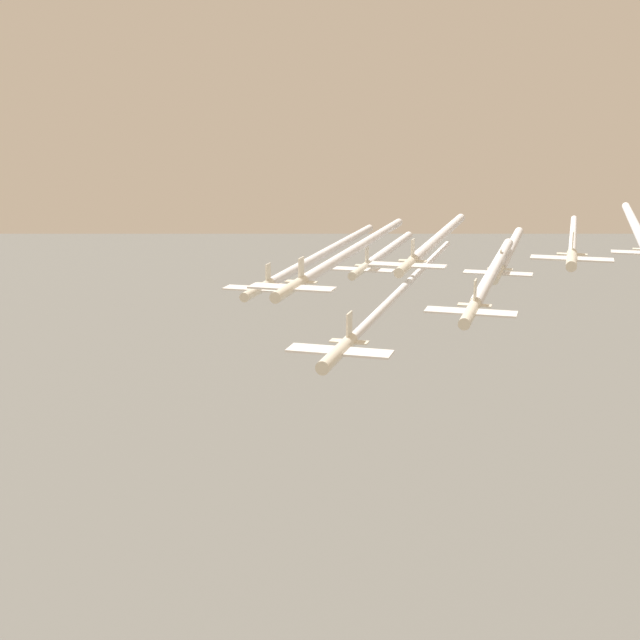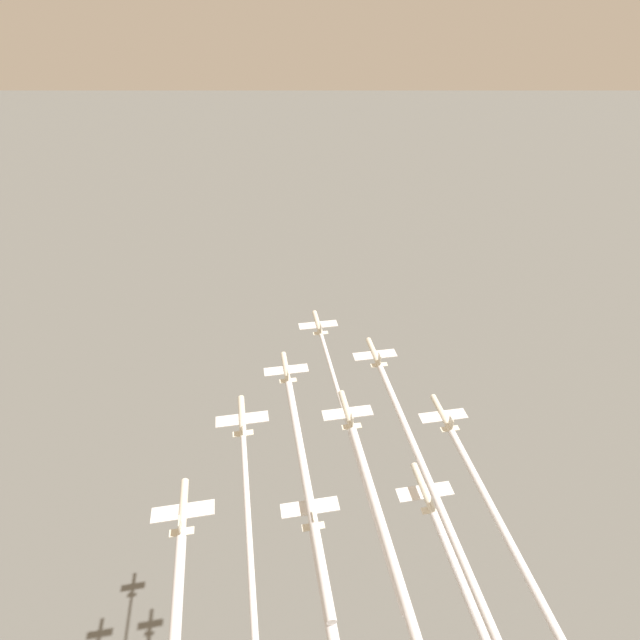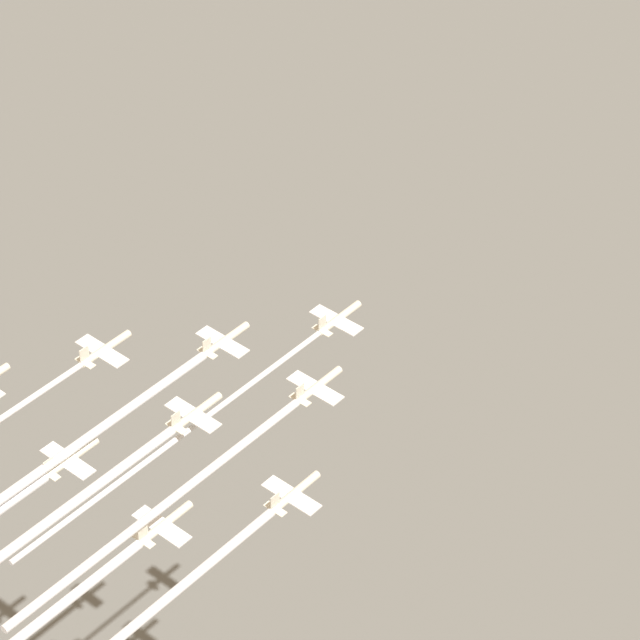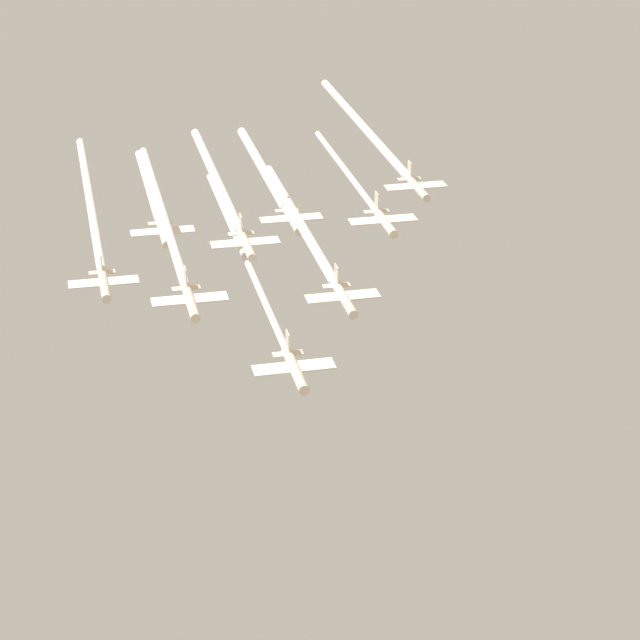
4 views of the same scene
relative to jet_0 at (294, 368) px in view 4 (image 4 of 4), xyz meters
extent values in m
cylinder|color=silver|center=(-0.19, -0.29, -0.04)|extent=(5.52, 7.84, 1.05)
cube|color=white|center=(0.12, 0.19, -0.04)|extent=(8.03, 6.26, 0.17)
cube|color=silver|center=(1.72, 2.70, 1.28)|extent=(0.94, 1.37, 2.11)
cube|color=silver|center=(1.72, 2.70, -0.04)|extent=(3.15, 2.54, 0.12)
cylinder|color=silver|center=(14.38, 7.15, 0.48)|extent=(5.52, 7.84, 1.05)
cube|color=white|center=(14.69, 7.64, 0.48)|extent=(8.03, 6.26, 0.17)
cube|color=silver|center=(16.29, 10.15, 1.80)|extent=(0.94, 1.37, 2.11)
cube|color=silver|center=(16.29, 10.15, 0.48)|extent=(3.15, 2.54, 0.12)
cylinder|color=silver|center=(0.39, 16.06, 1.77)|extent=(5.52, 7.84, 1.05)
cube|color=white|center=(0.69, 16.54, 1.77)|extent=(8.03, 6.26, 0.17)
cube|color=silver|center=(2.29, 19.05, 3.09)|extent=(0.94, 1.37, 2.11)
cube|color=silver|center=(2.29, 19.05, 1.77)|extent=(3.15, 2.54, 0.12)
cylinder|color=silver|center=(28.95, 14.60, 3.39)|extent=(5.52, 7.84, 1.05)
cube|color=white|center=(29.26, 15.08, 3.39)|extent=(8.03, 6.26, 0.17)
cube|color=silver|center=(30.85, 17.59, 4.71)|extent=(0.94, 1.37, 2.11)
cube|color=silver|center=(30.85, 17.59, 3.39)|extent=(3.15, 2.54, 0.12)
cylinder|color=silver|center=(14.95, 23.50, 1.95)|extent=(5.52, 7.84, 1.05)
cube|color=white|center=(15.26, 23.99, 1.95)|extent=(8.03, 6.26, 0.17)
cube|color=silver|center=(16.86, 26.50, 3.27)|extent=(0.94, 1.37, 2.11)
cube|color=silver|center=(16.86, 26.50, 1.95)|extent=(3.15, 2.54, 0.12)
cylinder|color=silver|center=(0.96, 32.41, -1.49)|extent=(5.52, 7.84, 1.05)
cube|color=white|center=(1.26, 32.89, -1.49)|extent=(8.03, 6.26, 0.17)
cube|color=silver|center=(2.86, 35.40, -0.17)|extent=(0.94, 1.37, 2.11)
cube|color=silver|center=(2.86, 35.40, -1.49)|extent=(3.15, 2.54, 0.12)
cylinder|color=silver|center=(43.52, 22.04, 2.18)|extent=(5.52, 7.84, 1.05)
cube|color=white|center=(43.82, 22.53, 2.18)|extent=(8.03, 6.26, 0.17)
cube|color=silver|center=(45.42, 25.04, 3.50)|extent=(0.94, 1.37, 2.11)
cube|color=silver|center=(45.42, 25.04, 2.18)|extent=(3.15, 2.54, 0.12)
cylinder|color=silver|center=(29.52, 30.95, -0.93)|extent=(5.52, 7.84, 1.05)
cube|color=white|center=(29.83, 31.43, -0.93)|extent=(8.03, 6.26, 0.17)
cube|color=silver|center=(31.42, 33.94, 0.39)|extent=(0.94, 1.37, 2.11)
cube|color=silver|center=(31.42, 33.94, -0.93)|extent=(3.15, 2.54, 0.12)
cylinder|color=silver|center=(15.52, 39.85, -1.29)|extent=(5.52, 7.84, 1.05)
cube|color=white|center=(15.83, 40.34, -1.29)|extent=(8.03, 6.26, 0.17)
cube|color=silver|center=(17.43, 42.84, 0.03)|extent=(0.94, 1.37, 2.11)
cube|color=silver|center=(17.43, 42.84, -1.29)|extent=(3.15, 2.54, 0.12)
cylinder|color=white|center=(16.83, 26.46, -0.04)|extent=(30.05, 46.63, 0.77)
cylinder|color=white|center=(27.51, 27.79, 0.48)|extent=(22.67, 34.66, 1.23)
cylinder|color=white|center=(15.69, 40.11, 1.77)|extent=(26.90, 41.42, 1.09)
cylinder|color=white|center=(39.86, 31.75, 3.39)|extent=(17.87, 27.46, 0.80)
cylinder|color=white|center=(28.27, 44.43, 1.95)|extent=(23.04, 35.24, 1.24)
cylinder|color=white|center=(17.09, 57.77, -1.49)|extent=(28.62, 44.07, 1.16)
cylinder|color=white|center=(59.15, 46.61, 2.18)|extent=(27.69, 42.53, 1.25)
cylinder|color=white|center=(41.33, 49.51, -0.93)|extent=(20.15, 30.59, 1.37)
cylinder|color=white|center=(25.54, 55.60, -1.29)|extent=(16.42, 24.87, 1.20)
camera|label=1|loc=(-19.94, -62.07, 17.73)|focal=50.00mm
camera|label=2|loc=(57.37, 63.85, 58.70)|focal=28.00mm
camera|label=3|loc=(-20.57, 161.05, 132.29)|focal=85.00mm
camera|label=4|loc=(-74.12, -77.41, 56.02)|focal=70.00mm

